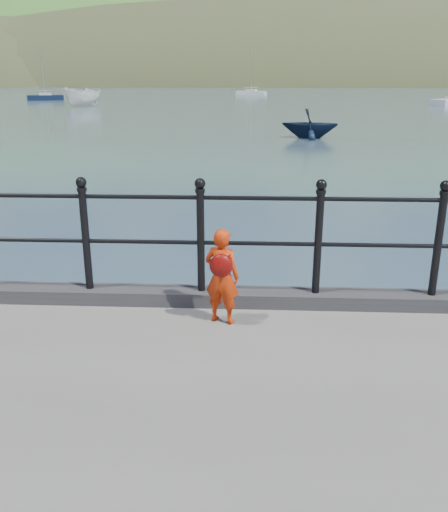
# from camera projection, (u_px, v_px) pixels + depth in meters

# --- Properties ---
(ground) EXTENTS (600.00, 600.00, 0.00)m
(ground) POSITION_uv_depth(u_px,v_px,m) (152.00, 376.00, 6.28)
(ground) COLOR #2D4251
(ground) RESTS_ON ground
(kerb) EXTENTS (60.00, 0.30, 0.15)m
(kerb) POSITION_uv_depth(u_px,v_px,m) (146.00, 295.00, 5.79)
(kerb) COLOR #28282B
(kerb) RESTS_ON quay
(railing) EXTENTS (18.11, 0.11, 1.20)m
(railing) POSITION_uv_depth(u_px,v_px,m) (142.00, 228.00, 5.55)
(railing) COLOR black
(railing) RESTS_ON kerb
(far_shore) EXTENTS (830.00, 200.00, 156.00)m
(far_shore) POSITION_uv_depth(u_px,v_px,m) (337.00, 137.00, 238.32)
(far_shore) COLOR #333A21
(far_shore) RESTS_ON ground
(child) EXTENTS (0.40, 0.35, 0.95)m
(child) POSITION_uv_depth(u_px,v_px,m) (222.00, 275.00, 5.20)
(child) COLOR red
(child) RESTS_ON quay
(launch_white) EXTENTS (4.30, 5.64, 2.06)m
(launch_white) POSITION_uv_depth(u_px,v_px,m) (83.00, 97.00, 60.60)
(launch_white) COLOR white
(launch_white) RESTS_ON ground
(launch_navy) EXTENTS (3.31, 2.95, 1.59)m
(launch_navy) POSITION_uv_depth(u_px,v_px,m) (310.00, 123.00, 29.74)
(launch_navy) COLOR black
(launch_navy) RESTS_ON ground
(sailboat_deep) EXTENTS (5.43, 2.92, 7.84)m
(sailboat_deep) POSITION_uv_depth(u_px,v_px,m) (251.00, 93.00, 93.94)
(sailboat_deep) COLOR silver
(sailboat_deep) RESTS_ON ground
(sailboat_left) EXTENTS (5.00, 3.31, 7.02)m
(sailboat_left) POSITION_uv_depth(u_px,v_px,m) (45.00, 98.00, 75.09)
(sailboat_left) COLOR black
(sailboat_left) RESTS_ON ground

